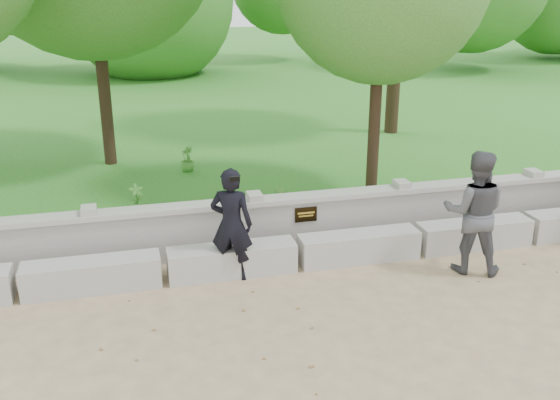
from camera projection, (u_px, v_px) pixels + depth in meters
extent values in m
plane|color=tan|center=(338.00, 331.00, 7.81)|extent=(80.00, 80.00, 0.00)
cube|color=#276922|center=(197.00, 107.00, 20.54)|extent=(40.00, 22.00, 0.25)
cube|color=#AEACA5|center=(92.00, 275.00, 8.77)|extent=(1.90, 0.45, 0.45)
cube|color=#AEACA5|center=(232.00, 260.00, 9.24)|extent=(1.90, 0.45, 0.45)
cube|color=#AEACA5|center=(359.00, 247.00, 9.70)|extent=(1.90, 0.45, 0.45)
cube|color=#AEACA5|center=(474.00, 234.00, 10.17)|extent=(1.90, 0.45, 0.45)
cube|color=#A4A29B|center=(285.00, 225.00, 10.05)|extent=(12.50, 0.25, 0.82)
cube|color=#AEACA5|center=(286.00, 199.00, 9.89)|extent=(12.50, 0.35, 0.08)
cube|color=black|center=(306.00, 214.00, 9.92)|extent=(0.36, 0.02, 0.24)
imported|color=black|center=(231.00, 224.00, 8.93)|extent=(0.72, 0.61, 1.68)
cube|color=black|center=(234.00, 179.00, 8.36)|extent=(0.14, 0.07, 0.07)
imported|color=#48494E|center=(474.00, 212.00, 9.14)|extent=(1.13, 1.04, 1.87)
cylinder|color=#382619|center=(103.00, 76.00, 13.30)|extent=(0.26, 0.26, 3.86)
cylinder|color=#382619|center=(375.00, 111.00, 11.41)|extent=(0.22, 0.22, 3.23)
cylinder|color=#382619|center=(397.00, 33.00, 15.87)|extent=(0.35, 0.35, 5.19)
imported|color=#40822C|center=(137.00, 198.00, 11.01)|extent=(0.32, 0.27, 0.51)
imported|color=#40822C|center=(282.00, 203.00, 10.67)|extent=(0.40, 0.40, 0.56)
imported|color=#40822C|center=(483.00, 187.00, 11.58)|extent=(0.61, 0.61, 0.51)
imported|color=#40822C|center=(187.00, 159.00, 13.29)|extent=(0.38, 0.40, 0.55)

